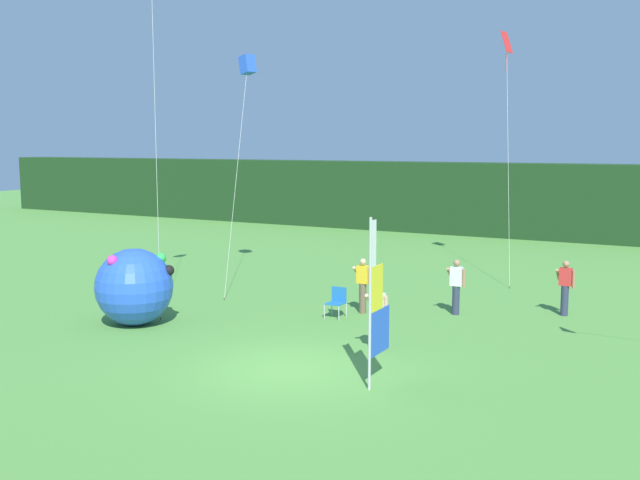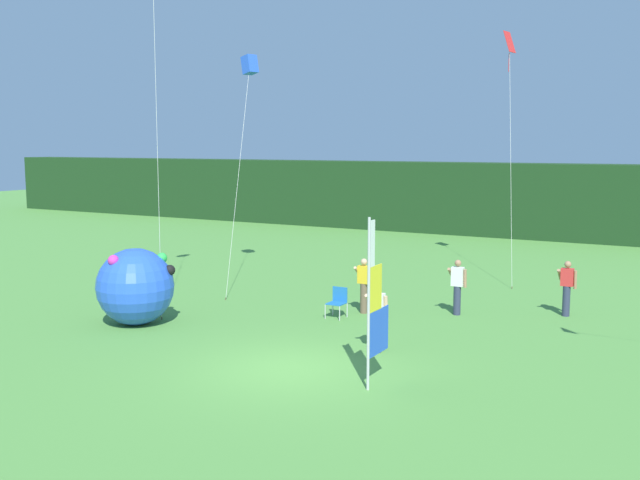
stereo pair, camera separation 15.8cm
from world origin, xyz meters
The scene contains 11 objects.
ground_plane centered at (0.00, 0.00, 0.00)m, with size 120.00×120.00×0.00m, color #518E3D.
distant_treeline centered at (0.00, 26.44, 2.02)m, with size 80.00×2.40×4.05m, color #193819.
banner_flag centered at (2.21, -0.10, 1.74)m, with size 0.06×1.03×3.63m.
person_near_banner centered at (-0.89, 5.82, 0.90)m, with size 0.55×0.48×1.68m.
person_mid_field centered at (1.66, 6.99, 0.89)m, with size 0.55×0.48×1.67m.
person_far_left centered at (1.21, 2.22, 0.91)m, with size 0.55×0.48×1.71m.
person_far_right centered at (4.56, 8.42, 0.89)m, with size 0.55×0.48×1.67m.
inflatable_balloon centered at (-5.94, 1.41, 1.10)m, with size 2.19×2.19×2.19m.
folding_chair centered at (-1.33, 4.96, 0.51)m, with size 0.51×0.51×0.89m.
kite_blue_box_0 centered at (-6.92, 8.65, 7.92)m, with size 1.62×3.71×8.32m.
kite_red_diamond_3 centered at (0.98, 14.61, 8.40)m, with size 1.40×3.40×9.39m.
Camera 2 is at (8.45, -13.65, 5.11)m, focal length 40.71 mm.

